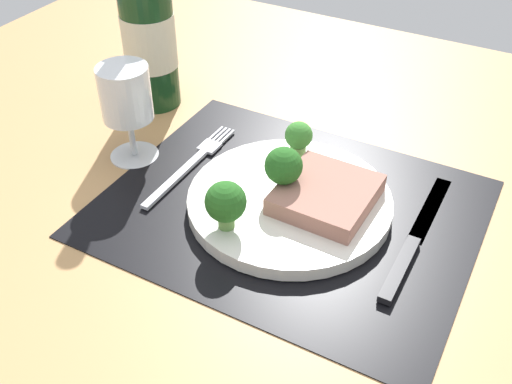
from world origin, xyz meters
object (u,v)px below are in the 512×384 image
at_px(fork, 191,164).
at_px(wine_glass, 129,98).
at_px(steak, 326,194).
at_px(plate, 289,201).
at_px(wine_bottle, 148,30).
at_px(knife, 412,243).

height_order(fork, wine_glass, wine_glass).
bearing_deg(fork, steak, -3.64).
bearing_deg(fork, plate, -8.01).
height_order(wine_bottle, wine_glass, wine_bottle).
bearing_deg(knife, wine_glass, -177.59).
height_order(knife, wine_bottle, wine_bottle).
relative_size(steak, knife, 0.48).
xyz_separation_m(fork, wine_glass, (-0.08, -0.01, 0.08)).
height_order(steak, wine_glass, wine_glass).
relative_size(plate, steak, 2.15).
distance_m(plate, wine_glass, 0.24).
bearing_deg(plate, fork, 174.44).
distance_m(fork, wine_bottle, 0.21).
bearing_deg(wine_glass, steak, 1.19).
xyz_separation_m(knife, wine_glass, (-0.37, -0.00, 0.08)).
relative_size(steak, wine_bottle, 0.35).
xyz_separation_m(fork, wine_bottle, (-0.14, 0.11, 0.11)).
distance_m(steak, wine_bottle, 0.35).
xyz_separation_m(steak, wine_glass, (-0.27, -0.01, 0.05)).
bearing_deg(knife, steak, 179.61).
relative_size(wine_bottle, wine_glass, 2.47).
distance_m(knife, wine_bottle, 0.46).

